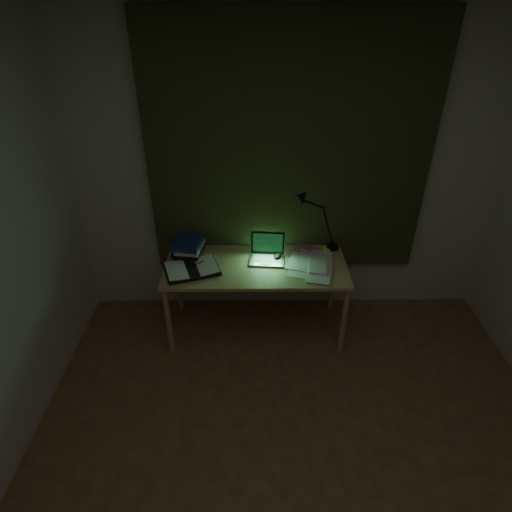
{
  "coord_description": "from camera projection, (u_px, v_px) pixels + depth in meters",
  "views": [
    {
      "loc": [
        -0.28,
        -1.24,
        2.52
      ],
      "look_at": [
        -0.26,
        1.48,
        0.82
      ],
      "focal_mm": 30.0,
      "sensor_mm": 36.0,
      "label": 1
    }
  ],
  "objects": [
    {
      "name": "mouse",
      "position": [
        278.0,
        256.0,
        3.47
      ],
      "size": [
        0.08,
        0.11,
        0.04
      ],
      "primitive_type": "ellipsoid",
      "rotation": [
        0.0,
        0.0,
        -0.18
      ],
      "color": "black",
      "rests_on": "desk"
    },
    {
      "name": "loose_papers",
      "position": [
        312.0,
        266.0,
        3.37
      ],
      "size": [
        0.36,
        0.38,
        0.02
      ],
      "primitive_type": null,
      "rotation": [
        0.0,
        0.0,
        -0.2
      ],
      "color": "white",
      "rests_on": "desk"
    },
    {
      "name": "ceiling",
      "position": [
        363.0,
        0.0,
        1.07
      ],
      "size": [
        3.5,
        4.0,
        0.0
      ],
      "primitive_type": "cube",
      "color": "white",
      "rests_on": "ground"
    },
    {
      "name": "sticky_pink",
      "position": [
        307.0,
        248.0,
        3.6
      ],
      "size": [
        0.1,
        0.1,
        0.02
      ],
      "primitive_type": "cube",
      "rotation": [
        0.0,
        0.0,
        -0.41
      ],
      "color": "#CE5090",
      "rests_on": "desk"
    },
    {
      "name": "desk",
      "position": [
        256.0,
        298.0,
        3.58
      ],
      "size": [
        1.45,
        0.63,
        0.66
      ],
      "primitive_type": null,
      "color": "tan",
      "rests_on": "floor"
    },
    {
      "name": "book_stack",
      "position": [
        189.0,
        248.0,
        3.49
      ],
      "size": [
        0.25,
        0.29,
        0.14
      ],
      "primitive_type": null,
      "rotation": [
        0.0,
        0.0,
        -0.17
      ],
      "color": "white",
      "rests_on": "desk"
    },
    {
      "name": "wall_back",
      "position": [
        288.0,
        176.0,
        3.43
      ],
      "size": [
        3.5,
        0.0,
        2.5
      ],
      "primitive_type": "cube",
      "color": "beige",
      "rests_on": "ground"
    },
    {
      "name": "curtain",
      "position": [
        289.0,
        154.0,
        3.29
      ],
      "size": [
        2.2,
        0.06,
        2.0
      ],
      "primitive_type": "cube",
      "color": "#2A3018",
      "rests_on": "wall_back"
    },
    {
      "name": "laptop",
      "position": [
        267.0,
        250.0,
        3.4
      ],
      "size": [
        0.31,
        0.34,
        0.2
      ],
      "primitive_type": null,
      "rotation": [
        0.0,
        0.0,
        -0.09
      ],
      "color": "#A3A2A7",
      "rests_on": "desk"
    },
    {
      "name": "desk_lamp",
      "position": [
        336.0,
        218.0,
        3.47
      ],
      "size": [
        0.38,
        0.3,
        0.57
      ],
      "primitive_type": null,
      "rotation": [
        0.0,
        0.0,
        0.0
      ],
      "color": "black",
      "rests_on": "desk"
    },
    {
      "name": "sticky_yellow",
      "position": [
        328.0,
        248.0,
        3.61
      ],
      "size": [
        0.1,
        0.1,
        0.02
      ],
      "primitive_type": "cube",
      "rotation": [
        0.0,
        0.0,
        0.33
      ],
      "color": "#ECFF35",
      "rests_on": "desk"
    },
    {
      "name": "open_textbook",
      "position": [
        192.0,
        269.0,
        3.32
      ],
      "size": [
        0.48,
        0.41,
        0.03
      ],
      "primitive_type": null,
      "rotation": [
        0.0,
        0.0,
        0.33
      ],
      "color": "white",
      "rests_on": "desk"
    }
  ]
}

